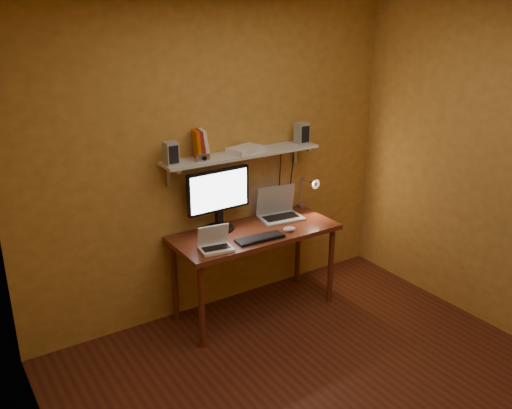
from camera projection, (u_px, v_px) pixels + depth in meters
room at (347, 221)px, 3.21m from camera, size 3.44×3.24×2.64m
desk at (255, 240)px, 4.52m from camera, size 1.40×0.60×0.75m
wall_shelf at (242, 155)px, 4.44m from camera, size 1.40×0.25×0.21m
monitor at (219, 196)px, 4.42m from camera, size 0.57×0.25×0.52m
laptop at (278, 210)px, 4.76m from camera, size 0.40×0.31×0.28m
netbook at (215, 243)px, 4.14m from camera, size 0.27×0.21×0.19m
keyboard at (260, 238)px, 4.32m from camera, size 0.41×0.16×0.02m
mouse at (289, 229)px, 4.48m from camera, size 0.12×0.10×0.04m
desk_lamp at (309, 189)px, 4.86m from camera, size 0.09×0.23×0.38m
speaker_left at (171, 153)px, 4.07m from camera, size 0.10×0.10×0.17m
speaker_right at (302, 133)px, 4.70m from camera, size 0.10×0.10×0.18m
books at (201, 145)px, 4.21m from camera, size 0.14×0.16×0.23m
shelf_camera at (203, 158)px, 4.17m from camera, size 0.10×0.05×0.06m
router at (246, 150)px, 4.43m from camera, size 0.32×0.26×0.05m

